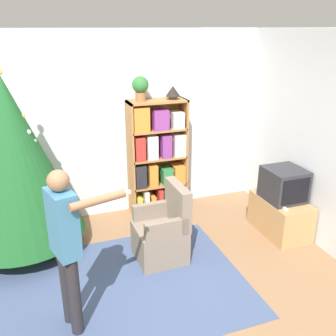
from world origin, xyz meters
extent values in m
plane|color=#846042|center=(0.00, 0.00, 0.00)|extent=(14.00, 14.00, 0.00)
cube|color=silver|center=(0.00, 2.13, 1.30)|extent=(8.00, 0.10, 2.60)
cube|color=#3D4C70|center=(-0.15, 0.31, 0.00)|extent=(2.62, 1.93, 0.01)
cube|color=#A8703D|center=(0.38, 1.89, 0.84)|extent=(0.03, 0.33, 1.68)
cube|color=#A8703D|center=(1.17, 1.89, 0.84)|extent=(0.03, 0.33, 1.68)
cube|color=#A8703D|center=(0.78, 1.89, 1.66)|extent=(0.82, 0.33, 0.03)
cube|color=#A8703D|center=(0.78, 2.05, 0.84)|extent=(0.82, 0.01, 1.68)
cube|color=#A8703D|center=(0.78, 1.89, 0.03)|extent=(0.79, 0.33, 0.03)
cube|color=gold|center=(0.46, 1.85, 0.18)|extent=(0.08, 0.24, 0.26)
cube|color=beige|center=(0.56, 1.86, 0.21)|extent=(0.07, 0.27, 0.34)
cube|color=orange|center=(0.67, 1.87, 0.17)|extent=(0.07, 0.29, 0.25)
cube|color=#B22D28|center=(0.78, 1.88, 0.21)|extent=(0.07, 0.31, 0.33)
cube|color=#2D7A42|center=(0.89, 1.87, 0.18)|extent=(0.09, 0.29, 0.27)
cube|color=#2D7A42|center=(1.00, 1.86, 0.20)|extent=(0.09, 0.28, 0.32)
cube|color=#5B899E|center=(1.10, 1.87, 0.19)|extent=(0.09, 0.29, 0.30)
cube|color=#A8703D|center=(0.78, 1.89, 0.44)|extent=(0.79, 0.33, 0.03)
cube|color=#232328|center=(0.49, 1.86, 0.62)|extent=(0.16, 0.27, 0.33)
cube|color=orange|center=(0.67, 1.85, 0.61)|extent=(0.12, 0.25, 0.32)
cube|color=#2D7A42|center=(0.89, 1.84, 0.57)|extent=(0.15, 0.23, 0.23)
cube|color=orange|center=(1.07, 1.84, 0.58)|extent=(0.16, 0.23, 0.26)
cube|color=#A8703D|center=(0.78, 1.89, 0.85)|extent=(0.79, 0.33, 0.03)
cube|color=#B22D28|center=(0.49, 1.85, 1.03)|extent=(0.14, 0.25, 0.33)
cube|color=beige|center=(0.66, 1.85, 1.03)|extent=(0.15, 0.24, 0.33)
cube|color=#843889|center=(0.87, 1.87, 1.03)|extent=(0.14, 0.30, 0.32)
cube|color=beige|center=(1.07, 1.86, 1.02)|extent=(0.17, 0.26, 0.31)
cube|color=#A8703D|center=(0.78, 1.89, 1.26)|extent=(0.79, 0.33, 0.03)
cube|color=orange|center=(0.52, 1.86, 1.44)|extent=(0.22, 0.26, 0.33)
cube|color=#843889|center=(0.79, 1.85, 1.42)|extent=(0.21, 0.24, 0.27)
cube|color=beige|center=(1.04, 1.84, 1.39)|extent=(0.16, 0.24, 0.23)
cube|color=tan|center=(2.11, 0.73, 0.25)|extent=(0.49, 0.82, 0.49)
cube|color=#28282D|center=(2.11, 0.73, 0.70)|extent=(0.47, 0.48, 0.42)
cube|color=black|center=(2.11, 0.48, 0.70)|extent=(0.39, 0.01, 0.33)
cube|color=white|center=(1.97, 0.48, 0.50)|extent=(0.04, 0.12, 0.02)
cylinder|color=#4C3323|center=(-1.12, 1.47, 0.05)|extent=(0.36, 0.36, 0.10)
cylinder|color=brown|center=(-1.12, 1.47, 0.16)|extent=(0.08, 0.08, 0.12)
cone|color=#195123|center=(-1.12, 1.47, 1.18)|extent=(1.50, 1.50, 1.92)
sphere|color=#335BB2|center=(-1.13, 1.76, 1.37)|extent=(0.05, 0.05, 0.05)
sphere|color=#B74C93|center=(-0.67, 1.28, 0.83)|extent=(0.04, 0.04, 0.04)
sphere|color=gold|center=(-0.85, 1.71, 1.18)|extent=(0.05, 0.05, 0.05)
sphere|color=silver|center=(-0.85, 1.39, 1.40)|extent=(0.05, 0.05, 0.05)
sphere|color=gold|center=(-0.95, 1.46, 1.68)|extent=(0.05, 0.05, 0.05)
sphere|color=silver|center=(-0.91, 1.37, 1.51)|extent=(0.06, 0.06, 0.06)
cube|color=#7A6B5B|center=(0.40, 0.70, 0.21)|extent=(0.57, 0.57, 0.42)
cube|color=#7A6B5B|center=(0.63, 0.71, 0.67)|extent=(0.13, 0.56, 0.50)
cube|color=#7A6B5B|center=(0.40, 0.94, 0.52)|extent=(0.51, 0.09, 0.20)
cube|color=#7A6B5B|center=(0.41, 0.46, 0.52)|extent=(0.51, 0.09, 0.20)
cylinder|color=#232328|center=(-0.73, 0.01, 0.39)|extent=(0.11, 0.11, 0.79)
cylinder|color=#232328|center=(-0.68, -0.16, 0.39)|extent=(0.11, 0.11, 0.79)
cube|color=teal|center=(-0.70, -0.07, 1.08)|extent=(0.26, 0.36, 0.59)
cylinder|color=#8C6647|center=(-0.76, 0.12, 1.05)|extent=(0.07, 0.07, 0.47)
cylinder|color=#8C6647|center=(-0.42, -0.20, 1.31)|extent=(0.48, 0.20, 0.07)
cube|color=white|center=(-0.18, -0.13, 1.31)|extent=(0.12, 0.06, 0.03)
sphere|color=#8C6647|center=(-0.70, -0.07, 1.47)|extent=(0.18, 0.18, 0.18)
cylinder|color=#935B38|center=(0.55, 1.89, 1.74)|extent=(0.14, 0.14, 0.12)
sphere|color=#2D7033|center=(0.55, 1.89, 1.89)|extent=(0.22, 0.22, 0.22)
cylinder|color=#473828|center=(1.01, 1.89, 1.70)|extent=(0.12, 0.12, 0.04)
cone|color=black|center=(1.01, 1.89, 1.79)|extent=(0.20, 0.20, 0.14)
cube|color=beige|center=(-0.68, 1.11, 0.02)|extent=(0.21, 0.19, 0.03)
cube|color=#843889|center=(-0.68, 1.11, 0.05)|extent=(0.23, 0.18, 0.03)
camera|label=1|loc=(-0.80, -2.95, 2.62)|focal=40.00mm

